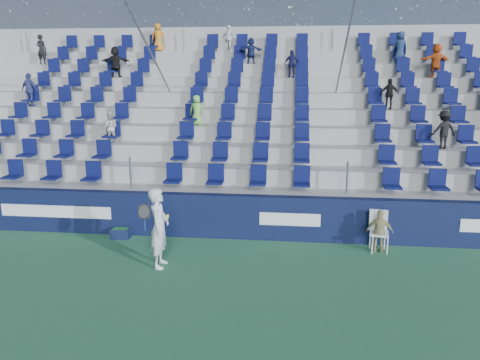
{
  "coord_description": "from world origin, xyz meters",
  "views": [
    {
      "loc": [
        1.51,
        -8.84,
        4.42
      ],
      "look_at": [
        0.2,
        2.8,
        1.7
      ],
      "focal_mm": 35.0,
      "sensor_mm": 36.0,
      "label": 1
    }
  ],
  "objects": [
    {
      "name": "ground",
      "position": [
        0.0,
        0.0,
        0.0
      ],
      "size": [
        70.0,
        70.0,
        0.0
      ],
      "primitive_type": "plane",
      "color": "#2F6E46",
      "rests_on": "ground"
    },
    {
      "name": "sponsor_wall",
      "position": [
        0.0,
        3.15,
        0.6
      ],
      "size": [
        24.0,
        0.32,
        1.2
      ],
      "color": "#0F1639",
      "rests_on": "ground"
    },
    {
      "name": "grandstand",
      "position": [
        -0.0,
        8.24,
        2.14
      ],
      "size": [
        24.0,
        8.17,
        6.63
      ],
      "color": "#A6A6A1",
      "rests_on": "ground"
    },
    {
      "name": "tennis_player",
      "position": [
        -1.47,
        1.06,
        0.93
      ],
      "size": [
        0.69,
        0.7,
        1.87
      ],
      "color": "silver",
      "rests_on": "ground"
    },
    {
      "name": "line_judge_chair",
      "position": [
        3.73,
        2.66,
        0.59
      ],
      "size": [
        0.52,
        0.54,
        1.03
      ],
      "color": "white",
      "rests_on": "ground"
    },
    {
      "name": "line_judge",
      "position": [
        3.73,
        2.5,
        0.55
      ],
      "size": [
        0.68,
        0.37,
        1.1
      ],
      "primitive_type": "imported",
      "rotation": [
        0.0,
        0.0,
        2.98
      ],
      "color": "tan",
      "rests_on": "ground"
    },
    {
      "name": "ball_bin",
      "position": [
        -3.05,
        2.75,
        0.15
      ],
      "size": [
        0.5,
        0.33,
        0.28
      ],
      "color": "#10193B",
      "rests_on": "ground"
    }
  ]
}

